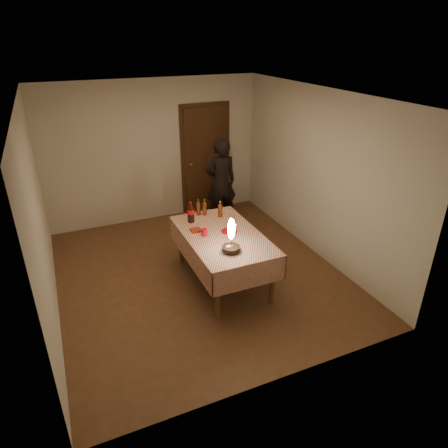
{
  "coord_description": "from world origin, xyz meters",
  "views": [
    {
      "loc": [
        -1.7,
        -4.84,
        3.32
      ],
      "look_at": [
        0.25,
        -0.38,
        0.95
      ],
      "focal_mm": 32.0,
      "sensor_mm": 36.0,
      "label": 1
    }
  ],
  "objects_px": {
    "red_plate": "(229,231)",
    "amber_bottle_left": "(198,207)",
    "dining_table": "(223,241)",
    "birthday_cake": "(231,242)",
    "amber_bottle_right": "(220,209)",
    "clear_cup": "(230,228)",
    "cola_bottle": "(191,212)",
    "photographer": "(221,182)",
    "amber_bottle_mid": "(205,208)",
    "red_cup": "(204,232)"
  },
  "relations": [
    {
      "from": "clear_cup",
      "to": "amber_bottle_left",
      "type": "distance_m",
      "value": 0.73
    },
    {
      "from": "birthday_cake",
      "to": "clear_cup",
      "type": "distance_m",
      "value": 0.61
    },
    {
      "from": "amber_bottle_right",
      "to": "red_plate",
      "type": "bearing_deg",
      "value": -98.65
    },
    {
      "from": "birthday_cake",
      "to": "cola_bottle",
      "type": "xyz_separation_m",
      "value": [
        -0.18,
        1.04,
        0.01
      ]
    },
    {
      "from": "red_cup",
      "to": "cola_bottle",
      "type": "relative_size",
      "value": 0.31
    },
    {
      "from": "birthday_cake",
      "to": "red_cup",
      "type": "distance_m",
      "value": 0.58
    },
    {
      "from": "red_cup",
      "to": "amber_bottle_left",
      "type": "xyz_separation_m",
      "value": [
        0.17,
        0.69,
        0.07
      ]
    },
    {
      "from": "birthday_cake",
      "to": "amber_bottle_left",
      "type": "xyz_separation_m",
      "value": [
        0.02,
        1.24,
        -0.02
      ]
    },
    {
      "from": "dining_table",
      "to": "red_cup",
      "type": "height_order",
      "value": "red_cup"
    },
    {
      "from": "dining_table",
      "to": "clear_cup",
      "type": "bearing_deg",
      "value": 24.43
    },
    {
      "from": "birthday_cake",
      "to": "amber_bottle_left",
      "type": "distance_m",
      "value": 1.24
    },
    {
      "from": "amber_bottle_mid",
      "to": "cola_bottle",
      "type": "bearing_deg",
      "value": -150.32
    },
    {
      "from": "amber_bottle_right",
      "to": "photographer",
      "type": "height_order",
      "value": "photographer"
    },
    {
      "from": "amber_bottle_right",
      "to": "photographer",
      "type": "xyz_separation_m",
      "value": [
        0.56,
        1.27,
        -0.07
      ]
    },
    {
      "from": "dining_table",
      "to": "birthday_cake",
      "type": "xyz_separation_m",
      "value": [
        -0.09,
        -0.48,
        0.24
      ]
    },
    {
      "from": "red_cup",
      "to": "amber_bottle_left",
      "type": "bearing_deg",
      "value": 76.2
    },
    {
      "from": "clear_cup",
      "to": "amber_bottle_left",
      "type": "bearing_deg",
      "value": 107.79
    },
    {
      "from": "red_plate",
      "to": "amber_bottle_left",
      "type": "bearing_deg",
      "value": 105.46
    },
    {
      "from": "cola_bottle",
      "to": "amber_bottle_left",
      "type": "xyz_separation_m",
      "value": [
        0.19,
        0.2,
        -0.03
      ]
    },
    {
      "from": "cola_bottle",
      "to": "amber_bottle_right",
      "type": "distance_m",
      "value": 0.47
    },
    {
      "from": "dining_table",
      "to": "amber_bottle_left",
      "type": "height_order",
      "value": "amber_bottle_left"
    },
    {
      "from": "cola_bottle",
      "to": "photographer",
      "type": "relative_size",
      "value": 0.2
    },
    {
      "from": "dining_table",
      "to": "amber_bottle_mid",
      "type": "relative_size",
      "value": 6.75
    },
    {
      "from": "birthday_cake",
      "to": "cola_bottle",
      "type": "bearing_deg",
      "value": 99.59
    },
    {
      "from": "clear_cup",
      "to": "red_plate",
      "type": "bearing_deg",
      "value": -140.64
    },
    {
      "from": "birthday_cake",
      "to": "amber_bottle_right",
      "type": "distance_m",
      "value": 1.08
    },
    {
      "from": "dining_table",
      "to": "amber_bottle_left",
      "type": "bearing_deg",
      "value": 95.63
    },
    {
      "from": "amber_bottle_mid",
      "to": "photographer",
      "type": "xyz_separation_m",
      "value": [
        0.75,
        1.11,
        -0.07
      ]
    },
    {
      "from": "birthday_cake",
      "to": "photographer",
      "type": "height_order",
      "value": "photographer"
    },
    {
      "from": "dining_table",
      "to": "red_cup",
      "type": "relative_size",
      "value": 17.2
    },
    {
      "from": "birthday_cake",
      "to": "red_cup",
      "type": "xyz_separation_m",
      "value": [
        -0.15,
        0.55,
        -0.09
      ]
    },
    {
      "from": "clear_cup",
      "to": "birthday_cake",
      "type": "bearing_deg",
      "value": -113.31
    },
    {
      "from": "amber_bottle_right",
      "to": "cola_bottle",
      "type": "bearing_deg",
      "value": 179.87
    },
    {
      "from": "clear_cup",
      "to": "amber_bottle_mid",
      "type": "height_order",
      "value": "amber_bottle_mid"
    },
    {
      "from": "amber_bottle_mid",
      "to": "photographer",
      "type": "height_order",
      "value": "photographer"
    },
    {
      "from": "birthday_cake",
      "to": "amber_bottle_right",
      "type": "xyz_separation_m",
      "value": [
        0.29,
        1.04,
        -0.02
      ]
    },
    {
      "from": "red_cup",
      "to": "amber_bottle_mid",
      "type": "height_order",
      "value": "amber_bottle_mid"
    },
    {
      "from": "red_plate",
      "to": "clear_cup",
      "type": "distance_m",
      "value": 0.05
    },
    {
      "from": "red_cup",
      "to": "cola_bottle",
      "type": "xyz_separation_m",
      "value": [
        -0.02,
        0.49,
        0.1
      ]
    },
    {
      "from": "dining_table",
      "to": "cola_bottle",
      "type": "distance_m",
      "value": 0.67
    },
    {
      "from": "clear_cup",
      "to": "cola_bottle",
      "type": "distance_m",
      "value": 0.65
    },
    {
      "from": "dining_table",
      "to": "amber_bottle_right",
      "type": "bearing_deg",
      "value": 70.23
    },
    {
      "from": "red_plate",
      "to": "photographer",
      "type": "height_order",
      "value": "photographer"
    },
    {
      "from": "dining_table",
      "to": "red_plate",
      "type": "relative_size",
      "value": 7.82
    },
    {
      "from": "photographer",
      "to": "red_cup",
      "type": "bearing_deg",
      "value": -119.64
    },
    {
      "from": "amber_bottle_left",
      "to": "dining_table",
      "type": "bearing_deg",
      "value": -84.37
    },
    {
      "from": "red_cup",
      "to": "clear_cup",
      "type": "distance_m",
      "value": 0.39
    },
    {
      "from": "birthday_cake",
      "to": "amber_bottle_left",
      "type": "relative_size",
      "value": 1.85
    },
    {
      "from": "clear_cup",
      "to": "cola_bottle",
      "type": "xyz_separation_m",
      "value": [
        -0.41,
        0.49,
        0.11
      ]
    },
    {
      "from": "cola_bottle",
      "to": "photographer",
      "type": "xyz_separation_m",
      "value": [
        1.02,
        1.27,
        -0.11
      ]
    }
  ]
}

